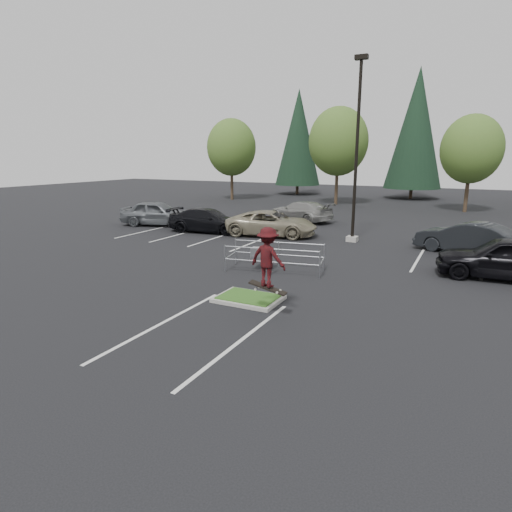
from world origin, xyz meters
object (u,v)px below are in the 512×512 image
at_px(skateboarder, 268,258).
at_px(car_r_black, 506,258).
at_px(car_l_black, 208,220).
at_px(car_r_charc, 467,238).
at_px(car_far_silver, 301,211).
at_px(decid_a, 232,149).
at_px(decid_c, 471,151).
at_px(cart_corral, 265,254).
at_px(light_pole, 356,162).
at_px(car_l_grey, 157,213).
at_px(decid_b, 338,144).
at_px(conif_b, 416,129).
at_px(conif_a, 298,138).
at_px(car_l_tan, 271,223).

xyz_separation_m(skateboarder, car_r_black, (6.80, 8.00, -0.99)).
distance_m(car_l_black, car_r_black, 17.22).
relative_size(car_r_charc, car_far_silver, 0.93).
bearing_deg(decid_a, car_r_charc, -37.10).
relative_size(skateboarder, car_r_charc, 0.42).
xyz_separation_m(decid_c, car_r_black, (2.01, -22.83, -4.38)).
distance_m(cart_corral, skateboarder, 5.62).
xyz_separation_m(light_pole, car_l_grey, (-14.00, -0.50, -3.68)).
bearing_deg(decid_a, car_l_grey, -76.32).
bearing_deg(car_far_silver, car_r_black, 67.73).
bearing_deg(decid_b, conif_b, 58.91).
height_order(car_l_black, car_l_grey, car_l_grey).
relative_size(decid_a, conif_a, 0.69).
relative_size(skateboarder, car_l_grey, 0.40).
distance_m(decid_a, car_r_black, 35.06).
bearing_deg(skateboarder, cart_corral, -54.76).
height_order(cart_corral, skateboarder, skateboarder).
height_order(decid_a, conif_b, conif_b).
height_order(car_l_tan, car_l_grey, car_l_grey).
xyz_separation_m(car_l_grey, car_far_silver, (8.50, 6.50, -0.11)).
distance_m(decid_b, decid_c, 12.05).
xyz_separation_m(car_l_black, car_r_charc, (15.28, 0.62, 0.05)).
distance_m(skateboarder, car_l_grey, 19.32).
xyz_separation_m(conif_b, skateboarder, (1.20, -41.50, -5.98)).
bearing_deg(decid_b, skateboarder, -77.12).
xyz_separation_m(car_r_charc, car_far_silver, (-11.50, 6.50, -0.05)).
bearing_deg(cart_corral, skateboarder, -74.01).
distance_m(conif_b, car_far_silver, 24.11).
xyz_separation_m(conif_a, skateboarder, (15.20, -41.00, -5.23)).
height_order(decid_c, car_l_tan, decid_c).
height_order(skateboarder, car_l_black, skateboarder).
bearing_deg(conif_b, decid_c, -60.68).
bearing_deg(skateboarder, car_r_black, -121.93).
bearing_deg(cart_corral, decid_b, 89.25).
bearing_deg(conif_b, car_r_black, -76.57).
bearing_deg(light_pole, decid_b, 109.35).
relative_size(decid_c, cart_corral, 1.94).
height_order(decid_a, car_r_black, decid_a).
xyz_separation_m(conif_b, car_far_silver, (-5.00, -22.50, -7.08)).
distance_m(conif_b, cart_corral, 37.29).
distance_m(conif_a, car_l_tan, 30.70).
bearing_deg(car_l_black, car_l_tan, -89.36).
distance_m(decid_a, car_l_tan, 23.43).
distance_m(decid_b, car_r_black, 27.87).
distance_m(car_l_grey, car_r_charc, 20.00).
xyz_separation_m(decid_b, car_r_black, (14.01, -23.53, -5.17)).
height_order(car_l_tan, car_far_silver, car_l_tan).
relative_size(decid_b, conif_a, 0.74).
relative_size(car_l_tan, car_l_black, 1.06).
bearing_deg(car_l_tan, car_r_charc, -99.60).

